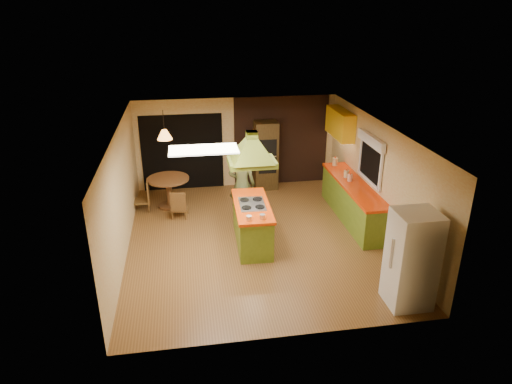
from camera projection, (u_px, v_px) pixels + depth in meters
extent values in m
plane|color=brown|center=(255.00, 238.00, 10.13)|extent=(6.50, 6.50, 0.00)
plane|color=beige|center=(237.00, 143.00, 12.60)|extent=(5.50, 0.00, 5.50)
plane|color=beige|center=(290.00, 268.00, 6.69)|extent=(5.50, 0.00, 5.50)
plane|color=beige|center=(121.00, 194.00, 9.24)|extent=(0.00, 6.50, 6.50)
plane|color=beige|center=(378.00, 179.00, 10.05)|extent=(0.00, 6.50, 6.50)
plane|color=silver|center=(255.00, 129.00, 9.16)|extent=(6.50, 6.50, 0.00)
cube|color=#381E14|center=(281.00, 141.00, 12.77)|extent=(2.64, 0.03, 2.50)
cube|color=black|center=(182.00, 152.00, 12.44)|extent=(2.20, 0.03, 2.10)
cube|color=olive|center=(353.00, 203.00, 10.87)|extent=(0.58, 3.00, 0.86)
cube|color=#E53807|center=(354.00, 185.00, 10.69)|extent=(0.62, 3.05, 0.06)
cube|color=yellow|center=(340.00, 124.00, 11.75)|extent=(0.34, 1.40, 0.70)
cube|color=black|center=(371.00, 160.00, 10.29)|extent=(0.03, 1.16, 0.96)
cube|color=white|center=(371.00, 140.00, 10.10)|extent=(0.10, 1.35, 0.22)
cube|color=white|center=(203.00, 150.00, 7.91)|extent=(1.20, 0.60, 0.03)
cube|color=olive|center=(252.00, 225.00, 9.78)|extent=(0.73, 1.77, 0.86)
cube|color=#D63C07|center=(252.00, 206.00, 9.61)|extent=(0.79, 1.85, 0.06)
cube|color=silver|center=(252.00, 204.00, 9.59)|extent=(0.55, 0.79, 0.02)
cube|color=#586318|center=(252.00, 162.00, 9.23)|extent=(0.96, 0.70, 0.11)
pyramid|color=#586318|center=(252.00, 138.00, 9.04)|extent=(0.96, 0.70, 0.45)
cube|color=#586318|center=(252.00, 135.00, 9.01)|extent=(0.22, 0.22, 0.14)
imported|color=#464E29|center=(242.00, 185.00, 10.76)|extent=(0.71, 0.54, 1.73)
cube|color=white|center=(412.00, 259.00, 7.65)|extent=(0.71, 0.68, 1.73)
cube|color=#453116|center=(266.00, 155.00, 12.56)|extent=(0.63, 0.58, 1.89)
cube|color=black|center=(268.00, 148.00, 12.17)|extent=(0.49, 0.02, 0.45)
cube|color=black|center=(268.00, 166.00, 12.36)|extent=(0.49, 0.02, 0.45)
cylinder|color=brown|center=(168.00, 179.00, 11.41)|extent=(1.04, 1.04, 0.05)
cylinder|color=brown|center=(169.00, 192.00, 11.55)|extent=(0.14, 0.14, 0.73)
cylinder|color=brown|center=(170.00, 205.00, 11.69)|extent=(0.58, 0.58, 0.05)
cone|color=#FF9E3F|center=(165.00, 135.00, 10.97)|extent=(0.44, 0.44, 0.24)
cylinder|color=beige|center=(335.00, 162.00, 11.82)|extent=(0.16, 0.16, 0.20)
cylinder|color=beige|center=(346.00, 174.00, 11.03)|extent=(0.15, 0.15, 0.17)
cylinder|color=beige|center=(350.00, 178.00, 10.80)|extent=(0.13, 0.13, 0.16)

